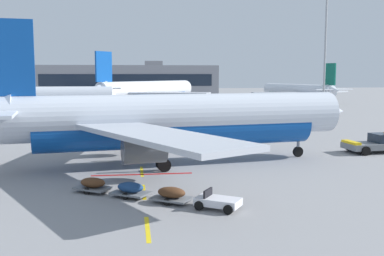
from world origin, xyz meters
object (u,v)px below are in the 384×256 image
(airliner_foreground, at_px, (172,120))
(airliner_far_right, at_px, (8,102))
(airliner_mid_left, at_px, (298,92))
(pushback_tug, at_px, (376,144))
(airliner_far_center, at_px, (146,91))
(apron_light_mast_far, at_px, (326,37))
(baggage_train, at_px, (151,192))

(airliner_foreground, xyz_separation_m, airliner_far_right, (-21.72, 30.79, -0.08))
(airliner_mid_left, bearing_deg, pushback_tug, -104.50)
(airliner_foreground, distance_m, pushback_tug, 21.64)
(airliner_foreground, bearing_deg, airliner_far_center, 90.20)
(airliner_far_center, bearing_deg, airliner_mid_left, 13.64)
(airliner_far_right, distance_m, apron_light_mast_far, 53.30)
(airliner_foreground, xyz_separation_m, apron_light_mast_far, (30.15, 37.14, 10.42))
(airliner_mid_left, xyz_separation_m, airliner_far_center, (-39.79, -9.66, 0.64))
(airliner_far_center, height_order, baggage_train, airliner_far_center)
(pushback_tug, height_order, airliner_far_center, airliner_far_center)
(airliner_foreground, distance_m, apron_light_mast_far, 48.96)
(pushback_tug, xyz_separation_m, airliner_far_right, (-42.87, 27.42, 2.97))
(airliner_far_center, xyz_separation_m, airliner_far_right, (-21.49, -34.11, -0.17))
(airliner_mid_left, bearing_deg, airliner_far_center, -166.36)
(airliner_mid_left, bearing_deg, airliner_foreground, -117.95)
(airliner_mid_left, distance_m, baggage_train, 95.59)
(pushback_tug, height_order, apron_light_mast_far, apron_light_mast_far)
(airliner_far_right, xyz_separation_m, apron_light_mast_far, (51.87, 6.35, 10.50))
(airliner_mid_left, distance_m, airliner_far_center, 40.95)
(airliner_far_center, height_order, airliner_far_right, airliner_far_center)
(airliner_foreground, bearing_deg, pushback_tug, 9.05)
(airliner_far_right, bearing_deg, pushback_tug, -32.60)
(baggage_train, bearing_deg, apron_light_mast_far, 56.15)
(airliner_far_center, xyz_separation_m, apron_light_mast_far, (30.38, -27.76, 10.33))
(airliner_foreground, bearing_deg, baggage_train, -101.72)
(pushback_tug, relative_size, baggage_train, 0.59)
(airliner_foreground, distance_m, airliner_far_right, 37.68)
(apron_light_mast_far, bearing_deg, airliner_mid_left, 75.89)
(airliner_far_right, bearing_deg, airliner_foreground, -54.80)
(apron_light_mast_far, bearing_deg, pushback_tug, -104.92)
(pushback_tug, bearing_deg, airliner_foreground, -170.95)
(airliner_foreground, relative_size, airliner_mid_left, 1.19)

